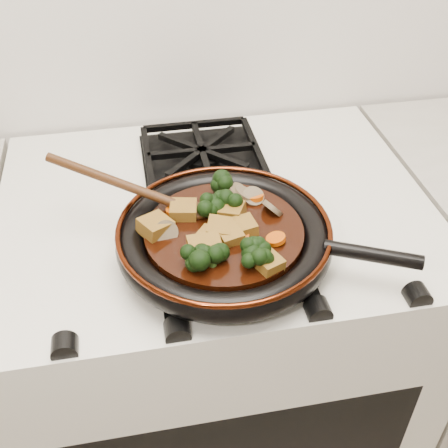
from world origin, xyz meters
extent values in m
cube|color=silver|center=(0.00, 1.69, 0.45)|extent=(0.76, 0.60, 0.90)
cylinder|color=black|center=(-0.01, 1.55, 0.93)|extent=(0.30, 0.30, 0.01)
torus|color=black|center=(-0.01, 1.55, 0.94)|extent=(0.33, 0.33, 0.04)
torus|color=#481A0A|center=(-0.01, 1.55, 0.96)|extent=(0.33, 0.33, 0.01)
cylinder|color=black|center=(0.19, 1.45, 0.96)|extent=(0.14, 0.08, 0.02)
cylinder|color=black|center=(-0.01, 1.55, 0.95)|extent=(0.24, 0.24, 0.02)
cube|color=brown|center=(0.00, 1.52, 0.97)|extent=(0.04, 0.04, 0.02)
cube|color=brown|center=(0.02, 1.54, 0.97)|extent=(0.04, 0.04, 0.02)
cube|color=brown|center=(-0.02, 1.54, 0.97)|extent=(0.05, 0.05, 0.03)
cube|color=brown|center=(-0.06, 1.59, 0.97)|extent=(0.05, 0.05, 0.02)
cube|color=brown|center=(0.04, 1.46, 0.97)|extent=(0.05, 0.05, 0.02)
cube|color=brown|center=(0.01, 1.58, 0.97)|extent=(0.05, 0.05, 0.03)
cube|color=brown|center=(-0.04, 1.52, 0.97)|extent=(0.05, 0.05, 0.02)
cube|color=brown|center=(-0.11, 1.56, 0.97)|extent=(0.06, 0.06, 0.03)
cube|color=brown|center=(-0.05, 1.50, 0.97)|extent=(0.05, 0.05, 0.03)
cylinder|color=#C94905|center=(0.01, 1.53, 0.96)|extent=(0.03, 0.03, 0.02)
cylinder|color=#C94905|center=(0.02, 1.60, 0.96)|extent=(0.03, 0.03, 0.01)
cylinder|color=#C94905|center=(0.06, 1.51, 0.96)|extent=(0.03, 0.03, 0.02)
cylinder|color=#C94905|center=(0.05, 1.61, 0.96)|extent=(0.03, 0.03, 0.02)
cylinder|color=#C94905|center=(-0.08, 1.60, 0.96)|extent=(0.03, 0.03, 0.01)
cylinder|color=brown|center=(0.07, 1.58, 0.97)|extent=(0.04, 0.04, 0.03)
cylinder|color=brown|center=(0.05, 1.61, 0.97)|extent=(0.04, 0.04, 0.02)
cylinder|color=brown|center=(-0.10, 1.55, 0.97)|extent=(0.04, 0.03, 0.03)
cylinder|color=brown|center=(0.03, 1.63, 0.97)|extent=(0.05, 0.05, 0.03)
cylinder|color=brown|center=(0.04, 1.62, 0.97)|extent=(0.04, 0.04, 0.03)
ellipsoid|color=#40210D|center=(-0.05, 1.60, 0.96)|extent=(0.07, 0.06, 0.02)
cylinder|color=#40210D|center=(-0.16, 1.65, 0.99)|extent=(0.02, 0.02, 0.24)
camera|label=1|loc=(-0.13, 0.91, 1.50)|focal=45.00mm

